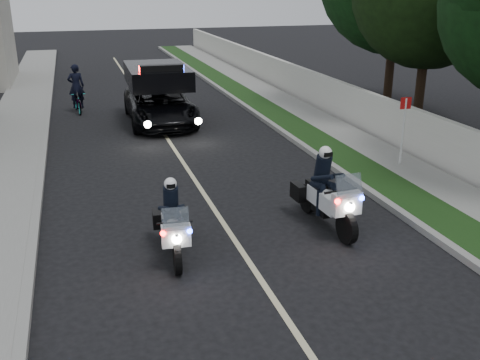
{
  "coord_description": "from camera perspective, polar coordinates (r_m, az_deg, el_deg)",
  "views": [
    {
      "loc": [
        -2.96,
        -6.33,
        5.2
      ],
      "look_at": [
        0.41,
        4.77,
        1.0
      ],
      "focal_mm": 41.15,
      "sensor_mm": 36.0,
      "label": 1
    }
  ],
  "objects": [
    {
      "name": "property_wall",
      "position": [
        19.69,
        14.48,
        6.2
      ],
      "size": [
        0.22,
        60.0,
        1.5
      ],
      "primitive_type": "cube",
      "color": "beige",
      "rests_on": "ground"
    },
    {
      "name": "grass_verge",
      "position": [
        18.79,
        8.25,
        3.87
      ],
      "size": [
        1.2,
        60.0,
        0.16
      ],
      "primitive_type": "cube",
      "color": "#193814",
      "rests_on": "ground"
    },
    {
      "name": "cyclist",
      "position": [
        24.32,
        -16.37,
        6.75
      ],
      "size": [
        0.67,
        0.46,
        1.82
      ],
      "primitive_type": "imported",
      "rotation": [
        0.0,
        0.0,
        3.17
      ],
      "color": "black",
      "rests_on": "ground"
    },
    {
      "name": "curb_right",
      "position": [
        18.51,
        6.28,
        3.7
      ],
      "size": [
        0.2,
        60.0,
        0.15
      ],
      "primitive_type": "cube",
      "color": "gray",
      "rests_on": "ground"
    },
    {
      "name": "police_moto_left",
      "position": [
        11.32,
        -6.85,
        -7.6
      ],
      "size": [
        0.82,
        1.93,
        1.6
      ],
      "primitive_type": null,
      "rotation": [
        0.0,
        0.0,
        -0.09
      ],
      "color": "silver",
      "rests_on": "ground"
    },
    {
      "name": "sidewalk_right",
      "position": [
        19.36,
        11.76,
        4.13
      ],
      "size": [
        1.4,
        60.0,
        0.16
      ],
      "primitive_type": "cube",
      "color": "gray",
      "rests_on": "ground"
    },
    {
      "name": "sign_post",
      "position": [
        16.9,
        16.17,
        1.16
      ],
      "size": [
        0.35,
        0.35,
        2.19
      ],
      "primitive_type": null,
      "rotation": [
        0.0,
        0.0,
        -0.04
      ],
      "color": "#A60B21",
      "rests_on": "ground"
    },
    {
      "name": "tree_right_d",
      "position": [
        24.83,
        14.9,
        7.14
      ],
      "size": [
        7.09,
        7.09,
        10.67
      ],
      "primitive_type": null,
      "rotation": [
        0.0,
        0.0,
        0.11
      ],
      "color": "#123612",
      "rests_on": "ground"
    },
    {
      "name": "bicycle",
      "position": [
        24.32,
        -16.37,
        6.75
      ],
      "size": [
        0.77,
        1.72,
        0.87
      ],
      "primitive_type": "imported",
      "rotation": [
        0.0,
        0.0,
        0.12
      ],
      "color": "black",
      "rests_on": "ground"
    },
    {
      "name": "lane_marking",
      "position": [
        17.39,
        -6.29,
        2.39
      ],
      "size": [
        0.12,
        50.0,
        0.01
      ],
      "primitive_type": "cube",
      "color": "#BFB78C",
      "rests_on": "ground"
    },
    {
      "name": "tree_right_c",
      "position": [
        22.73,
        17.82,
        5.71
      ],
      "size": [
        6.12,
        6.12,
        9.66
      ],
      "primitive_type": null,
      "rotation": [
        0.0,
        0.0,
        -0.06
      ],
      "color": "black",
      "rests_on": "ground"
    },
    {
      "name": "curb_left",
      "position": [
        17.15,
        -19.86,
        1.3
      ],
      "size": [
        0.2,
        60.0,
        0.15
      ],
      "primitive_type": "cube",
      "color": "gray",
      "rests_on": "ground"
    },
    {
      "name": "police_moto_right",
      "position": [
        12.61,
        8.78,
        -4.71
      ],
      "size": [
        0.88,
        2.2,
        1.84
      ],
      "primitive_type": null,
      "rotation": [
        0.0,
        0.0,
        0.06
      ],
      "color": "silver",
      "rests_on": "ground"
    },
    {
      "name": "police_suv",
      "position": [
        21.78,
        -8.22,
        5.88
      ],
      "size": [
        2.53,
        5.27,
        2.54
      ],
      "primitive_type": "imported",
      "rotation": [
        0.0,
        0.0,
        -0.02
      ],
      "color": "black",
      "rests_on": "ground"
    },
    {
      "name": "sidewalk_left",
      "position": [
        17.26,
        -23.49,
        0.94
      ],
      "size": [
        2.0,
        60.0,
        0.16
      ],
      "primitive_type": "cube",
      "color": "gray",
      "rests_on": "ground"
    },
    {
      "name": "ground",
      "position": [
        8.71,
        6.86,
        -16.92
      ],
      "size": [
        120.0,
        120.0,
        0.0
      ],
      "primitive_type": "plane",
      "color": "black",
      "rests_on": "ground"
    }
  ]
}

